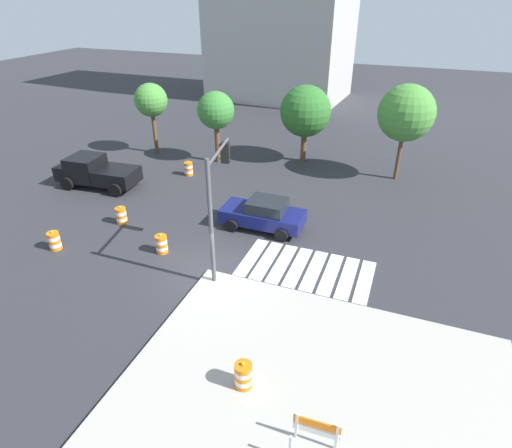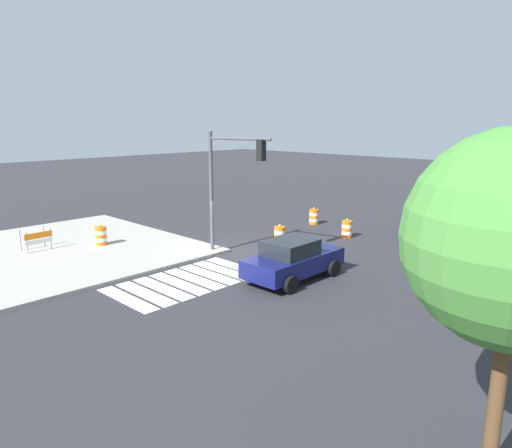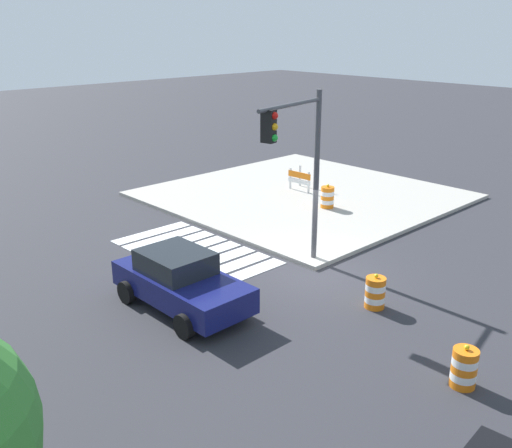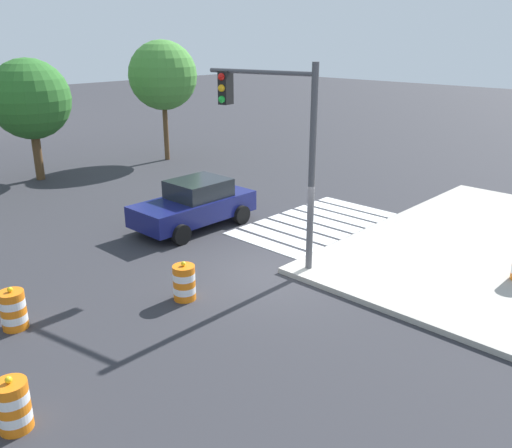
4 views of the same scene
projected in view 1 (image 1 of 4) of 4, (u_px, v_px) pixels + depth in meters
The scene contains 16 objects.
ground_plane at pixel (208, 272), 18.74m from camera, with size 120.00×120.00×0.00m, color #2D2D33.
sidewalk_corner at pixel (302, 432), 11.97m from camera, with size 12.00×12.00×0.15m, color #ADA89E.
crosswalk_stripes at pixel (306, 269), 18.96m from camera, with size 5.85×3.20×0.02m.
sports_car at pixel (264, 214), 21.79m from camera, with size 4.30×2.15×1.63m.
pickup_truck at pixel (95, 172), 26.32m from camera, with size 5.29×2.67×1.92m.
traffic_barrel_near_corner at pixel (121, 215), 22.40m from camera, with size 0.56×0.56×1.02m.
traffic_barrel_crosswalk_end at pixel (189, 169), 28.11m from camera, with size 0.56×0.56×1.02m.
traffic_barrel_median_near at pixel (162, 244), 19.93m from camera, with size 0.56×0.56×1.02m.
traffic_barrel_median_far at pixel (54, 241), 20.19m from camera, with size 0.56×0.56×1.02m.
traffic_barrel_on_sidewalk at pixel (243, 375), 13.05m from camera, with size 0.56×0.56×1.02m.
construction_barricade at pixel (315, 434), 11.21m from camera, with size 1.30×0.83×1.00m.
traffic_light_pole at pixel (217, 189), 17.11m from camera, with size 0.89×3.24×5.50m.
street_tree_streetside_near at pixel (305, 111), 28.83m from camera, with size 3.50×3.50×5.36m.
street_tree_streetside_mid at pixel (406, 113), 25.67m from camera, with size 3.46×3.46×6.06m.
street_tree_streetside_far at pixel (151, 101), 30.18m from camera, with size 2.36×2.36×5.14m.
street_tree_corner_lot at pixel (216, 111), 28.71m from camera, with size 2.54×2.54×4.98m.
Camera 1 is at (7.44, -13.46, 11.14)m, focal length 29.52 mm.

